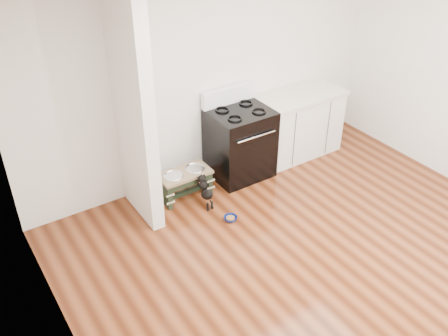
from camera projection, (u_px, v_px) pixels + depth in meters
ground at (340, 278)px, 5.05m from camera, size 5.00×5.00×0.00m
room_shell at (364, 139)px, 4.18m from camera, size 5.00×5.00×5.00m
partition_wall at (133, 109)px, 5.26m from camera, size 0.15×0.80×2.70m
oven_range at (240, 142)px, 6.43m from camera, size 0.76×0.69×1.14m
cabinet_run at (297, 124)px, 6.91m from camera, size 1.24×0.64×0.91m
dog_feeder at (185, 179)px, 6.11m from camera, size 0.65×0.34×0.37m
puppy at (205, 191)px, 5.97m from camera, size 0.11×0.33×0.39m
floor_bowl at (230, 219)px, 5.83m from camera, size 0.19×0.19×0.05m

